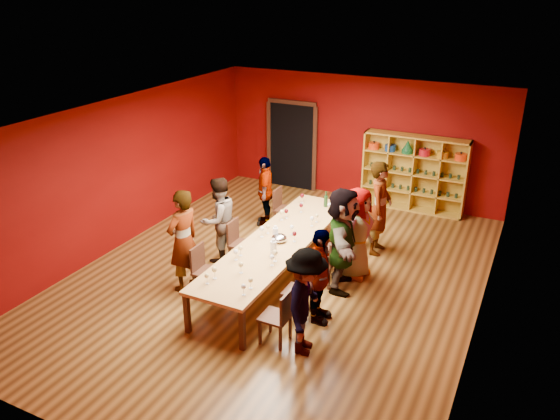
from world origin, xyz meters
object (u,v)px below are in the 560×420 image
(person_right_3, at_px, (357,233))
(person_right_4, at_px, (380,208))
(shelving_unit, at_px, (414,169))
(chair_person_right_0, at_px, (280,315))
(tasting_table, at_px, (278,242))
(chair_person_right_3, at_px, (339,247))
(person_right_2, at_px, (342,239))
(spittoon_bowl, at_px, (279,238))
(person_right_0, at_px, (306,302))
(chair_person_left_2, at_px, (238,240))
(wine_bottle, at_px, (326,201))
(person_right_1, at_px, (319,276))
(person_left_2, at_px, (219,220))
(chair_person_left_4, at_px, (282,206))
(chair_person_right_4, at_px, (358,225))
(chair_person_right_1, at_px, (302,289))
(chair_person_left_1, at_px, (203,268))
(chair_person_right_2, at_px, (328,259))
(person_left_1, at_px, (183,241))
(person_left_4, at_px, (265,191))

(person_right_3, relative_size, person_right_4, 0.91)
(shelving_unit, xyz_separation_m, chair_person_right_0, (-0.49, -6.09, -0.49))
(tasting_table, distance_m, chair_person_right_3, 1.16)
(person_right_2, relative_size, spittoon_bowl, 6.71)
(person_right_0, bearing_deg, chair_person_right_0, 78.73)
(chair_person_left_2, distance_m, wine_bottle, 2.08)
(person_right_1, height_order, wine_bottle, person_right_1)
(tasting_table, height_order, shelving_unit, shelving_unit)
(person_left_2, xyz_separation_m, person_right_4, (2.65, 1.69, 0.11))
(chair_person_left_2, relative_size, chair_person_right_3, 1.00)
(chair_person_left_4, bearing_deg, chair_person_left_2, -90.00)
(chair_person_left_4, height_order, person_right_3, person_right_3)
(wine_bottle, bearing_deg, chair_person_right_0, -78.50)
(chair_person_left_2, height_order, chair_person_right_4, same)
(person_right_0, relative_size, chair_person_right_1, 1.87)
(chair_person_left_1, distance_m, person_right_3, 2.82)
(chair_person_right_2, relative_size, person_right_4, 0.47)
(chair_person_right_2, relative_size, person_right_2, 0.47)
(chair_person_right_1, distance_m, spittoon_bowl, 1.31)
(spittoon_bowl, bearing_deg, shelving_unit, 72.75)
(person_right_2, height_order, spittoon_bowl, person_right_2)
(chair_person_left_1, xyz_separation_m, spittoon_bowl, (0.95, 1.03, 0.32))
(person_left_1, distance_m, person_right_0, 2.71)
(tasting_table, xyz_separation_m, person_left_2, (-1.33, 0.11, 0.14))
(person_right_1, distance_m, spittoon_bowl, 1.48)
(chair_person_right_4, bearing_deg, chair_person_right_1, -90.00)
(person_left_1, height_order, person_right_0, person_left_1)
(chair_person_right_0, distance_m, wine_bottle, 3.70)
(chair_person_left_2, distance_m, chair_person_right_1, 2.11)
(chair_person_right_0, bearing_deg, person_right_0, -0.00)
(chair_person_right_0, distance_m, person_right_3, 2.51)
(person_left_4, height_order, person_right_0, person_right_0)
(chair_person_right_4, bearing_deg, wine_bottle, 176.94)
(person_left_2, distance_m, spittoon_bowl, 1.38)
(shelving_unit, bearing_deg, chair_person_right_0, -94.57)
(person_right_1, bearing_deg, person_right_0, -176.66)
(chair_person_right_0, xyz_separation_m, wine_bottle, (-0.73, 3.61, 0.38))
(person_left_1, xyz_separation_m, chair_person_left_2, (0.38, 1.19, -0.43))
(person_left_4, relative_size, person_right_1, 0.97)
(wine_bottle, bearing_deg, spittoon_bowl, -94.11)
(chair_person_left_2, xyz_separation_m, chair_person_right_2, (1.82, 0.05, 0.00))
(tasting_table, bearing_deg, chair_person_right_3, 37.04)
(person_left_2, height_order, chair_person_right_4, person_left_2)
(chair_person_left_2, xyz_separation_m, person_right_3, (2.16, 0.58, 0.37))
(chair_person_right_0, xyz_separation_m, spittoon_bowl, (-0.87, 1.72, 0.32))
(person_right_2, distance_m, chair_person_right_3, 0.74)
(person_left_1, relative_size, person_right_0, 1.12)
(chair_person_right_3, bearing_deg, chair_person_right_2, -90.00)
(chair_person_left_4, relative_size, wine_bottle, 2.72)
(shelving_unit, relative_size, wine_bottle, 7.32)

